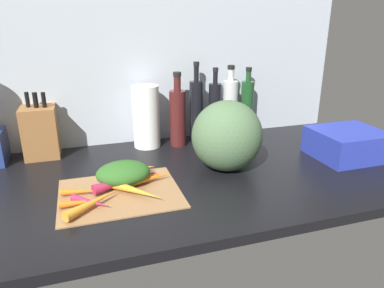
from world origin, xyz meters
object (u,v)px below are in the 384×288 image
(dish_rack, at_px, (348,144))
(carrot_9, at_px, (120,182))
(cutting_board, at_px, (120,193))
(bottle_3, at_px, (230,109))
(carrot_5, at_px, (145,177))
(bottle_0, at_px, (178,116))
(carrot_4, at_px, (82,192))
(carrot_7, at_px, (132,168))
(carrot_2, at_px, (136,191))
(winter_squash, at_px, (227,136))
(paper_towel_roll, at_px, (146,117))
(bottle_1, at_px, (196,110))
(bottle_4, at_px, (247,107))
(carrot_0, at_px, (91,202))
(carrot_1, at_px, (82,202))
(carrot_6, at_px, (152,178))
(knife_block, at_px, (41,131))
(carrot_8, at_px, (142,173))
(bottle_2, at_px, (215,111))
(carrot_3, at_px, (93,203))

(dish_rack, bearing_deg, carrot_9, -179.05)
(cutting_board, bearing_deg, bottle_3, 36.68)
(carrot_5, height_order, bottle_0, bottle_0)
(carrot_4, relative_size, carrot_7, 0.79)
(carrot_2, height_order, carrot_4, carrot_2)
(carrot_5, xyz_separation_m, winter_squash, (0.29, 0.03, 0.10))
(carrot_7, distance_m, paper_towel_roll, 0.30)
(bottle_3, bearing_deg, carrot_9, -145.38)
(bottle_1, relative_size, bottle_4, 1.11)
(carrot_0, bearing_deg, carrot_1, 165.03)
(carrot_6, xyz_separation_m, winter_squash, (0.27, 0.04, 0.10))
(knife_block, bearing_deg, paper_towel_roll, -2.18)
(paper_towel_roll, bearing_deg, carrot_0, -118.35)
(bottle_1, bearing_deg, carrot_5, -129.21)
(carrot_2, bearing_deg, carrot_4, 160.78)
(carrot_0, bearing_deg, carrot_8, 41.09)
(cutting_board, distance_m, carrot_4, 0.11)
(bottle_2, bearing_deg, carrot_9, -142.14)
(dish_rack, bearing_deg, carrot_0, -173.53)
(carrot_6, distance_m, bottle_3, 0.55)
(carrot_4, xyz_separation_m, bottle_1, (0.48, 0.39, 0.11))
(carrot_2, distance_m, bottle_3, 0.64)
(carrot_9, height_order, winter_squash, winter_squash)
(cutting_board, distance_m, carrot_2, 0.06)
(carrot_2, relative_size, bottle_3, 0.57)
(carrot_7, distance_m, bottle_3, 0.54)
(paper_towel_roll, bearing_deg, carrot_9, -113.05)
(carrot_0, distance_m, carrot_4, 0.08)
(carrot_9, relative_size, dish_rack, 0.70)
(carrot_5, height_order, paper_towel_roll, paper_towel_roll)
(carrot_5, xyz_separation_m, carrot_6, (0.02, -0.01, -0.00))
(bottle_1, bearing_deg, bottle_0, -156.65)
(bottle_3, relative_size, dish_rack, 1.26)
(carrot_7, xyz_separation_m, paper_towel_roll, (0.10, 0.26, 0.10))
(cutting_board, relative_size, carrot_3, 1.95)
(carrot_3, xyz_separation_m, carrot_7, (0.14, 0.20, 0.00))
(paper_towel_roll, bearing_deg, winter_squash, -55.39)
(carrot_0, distance_m, bottle_1, 0.66)
(carrot_8, xyz_separation_m, bottle_3, (0.43, 0.30, 0.11))
(carrot_8, height_order, bottle_0, bottle_0)
(carrot_6, distance_m, bottle_4, 0.63)
(carrot_3, bearing_deg, bottle_0, 50.41)
(carrot_7, bearing_deg, bottle_1, 41.39)
(carrot_0, height_order, carrot_2, carrot_2)
(cutting_board, bearing_deg, carrot_2, -42.32)
(winter_squash, relative_size, knife_block, 0.98)
(carrot_5, distance_m, bottle_3, 0.56)
(carrot_8, distance_m, bottle_3, 0.54)
(carrot_3, height_order, bottle_4, bottle_4)
(knife_block, height_order, dish_rack, knife_block)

